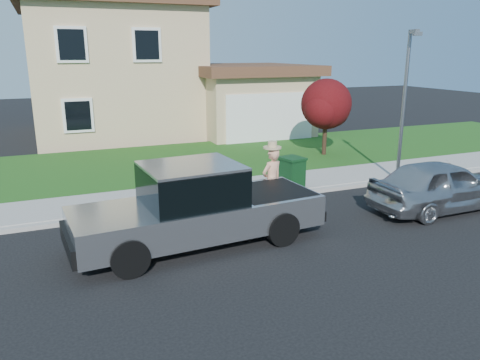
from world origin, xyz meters
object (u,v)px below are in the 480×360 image
object	(u,v)px
woman	(272,180)
ornamental_tree	(327,106)
trash_bin	(292,173)
street_lamp	(405,99)
pickup_truck	(197,207)
sedan	(442,185)

from	to	relation	value
woman	ornamental_tree	size ratio (longest dim) A/B	0.64
woman	trash_bin	bearing A→B (deg)	-153.60
trash_bin	street_lamp	distance (m)	4.42
pickup_truck	street_lamp	world-z (taller)	street_lamp
sedan	woman	bearing A→B (deg)	70.03
trash_bin	sedan	bearing A→B (deg)	-55.55
pickup_truck	trash_bin	distance (m)	4.76
pickup_truck	ornamental_tree	xyz separation A→B (m)	(7.80, 6.88, 1.23)
street_lamp	pickup_truck	bearing A→B (deg)	-145.93
pickup_truck	woman	distance (m)	2.84
street_lamp	ornamental_tree	bearing A→B (deg)	107.10
pickup_truck	ornamental_tree	bearing A→B (deg)	37.32
sedan	trash_bin	world-z (taller)	sedan
sedan	street_lamp	size ratio (longest dim) A/B	0.86
pickup_truck	street_lamp	distance (m)	8.31
trash_bin	ornamental_tree	bearing A→B (deg)	35.59
trash_bin	street_lamp	world-z (taller)	street_lamp
sedan	ornamental_tree	bearing A→B (deg)	-6.57
pickup_truck	sedan	size ratio (longest dim) A/B	1.40
pickup_truck	sedan	xyz separation A→B (m)	(7.03, -0.30, -0.17)
sedan	trash_bin	distance (m)	4.31
woman	trash_bin	size ratio (longest dim) A/B	1.97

